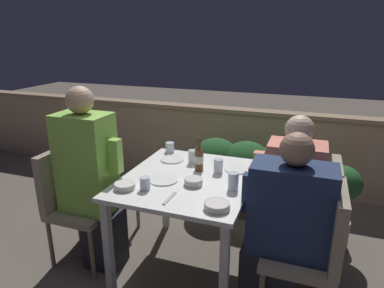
# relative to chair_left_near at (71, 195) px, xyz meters

# --- Properties ---
(ground_plane) EXTENTS (16.00, 16.00, 0.00)m
(ground_plane) POSITION_rel_chair_left_near_xyz_m (0.88, 0.18, -0.54)
(ground_plane) COLOR #665B51
(parapet_wall) EXTENTS (9.00, 0.18, 0.90)m
(parapet_wall) POSITION_rel_chair_left_near_xyz_m (0.88, 1.80, -0.08)
(parapet_wall) COLOR tan
(parapet_wall) RESTS_ON ground_plane
(dining_table) EXTENTS (0.88, 1.01, 0.74)m
(dining_table) POSITION_rel_chair_left_near_xyz_m (0.88, 0.18, 0.11)
(dining_table) COLOR white
(dining_table) RESTS_ON ground_plane
(planter_hedge) EXTENTS (1.10, 0.47, 0.73)m
(planter_hedge) POSITION_rel_chair_left_near_xyz_m (1.10, 1.16, -0.13)
(planter_hedge) COLOR brown
(planter_hedge) RESTS_ON ground_plane
(chair_left_near) EXTENTS (0.43, 0.42, 0.89)m
(chair_left_near) POSITION_rel_chair_left_near_xyz_m (0.00, 0.00, 0.00)
(chair_left_near) COLOR gray
(chair_left_near) RESTS_ON ground_plane
(person_green_blouse) EXTENTS (0.48, 0.26, 1.37)m
(person_green_blouse) POSITION_rel_chair_left_near_xyz_m (0.19, -0.00, 0.16)
(person_green_blouse) COLOR #282833
(person_green_blouse) RESTS_ON ground_plane
(chair_left_far) EXTENTS (0.43, 0.42, 0.89)m
(chair_left_far) POSITION_rel_chair_left_near_xyz_m (-0.03, 0.36, 0.00)
(chair_left_far) COLOR gray
(chair_left_far) RESTS_ON ground_plane
(chair_right_near) EXTENTS (0.43, 0.42, 0.89)m
(chair_right_near) POSITION_rel_chair_left_near_xyz_m (1.75, -0.03, 0.00)
(chair_right_near) COLOR gray
(chair_right_near) RESTS_ON ground_plane
(person_navy_jumper) EXTENTS (0.52, 0.26, 1.19)m
(person_navy_jumper) POSITION_rel_chair_left_near_xyz_m (1.55, -0.03, 0.06)
(person_navy_jumper) COLOR #282833
(person_navy_jumper) RESTS_ON ground_plane
(chair_right_far) EXTENTS (0.43, 0.42, 0.89)m
(chair_right_far) POSITION_rel_chair_left_near_xyz_m (1.75, 0.37, 0.00)
(chair_right_far) COLOR gray
(chair_right_far) RESTS_ON ground_plane
(person_coral_top) EXTENTS (0.47, 0.26, 1.20)m
(person_coral_top) POSITION_rel_chair_left_near_xyz_m (1.55, 0.37, 0.07)
(person_coral_top) COLOR #282833
(person_coral_top) RESTS_ON ground_plane
(beer_bottle) EXTENTS (0.06, 0.06, 0.26)m
(beer_bottle) POSITION_rel_chair_left_near_xyz_m (0.91, 0.32, 0.30)
(beer_bottle) COLOR brown
(beer_bottle) RESTS_ON dining_table
(plate_0) EXTENTS (0.18, 0.18, 0.01)m
(plate_0) POSITION_rel_chair_left_near_xyz_m (1.17, 0.42, 0.21)
(plate_0) COLOR white
(plate_0) RESTS_ON dining_table
(plate_1) EXTENTS (0.20, 0.20, 0.01)m
(plate_1) POSITION_rel_chair_left_near_xyz_m (0.74, 0.07, 0.21)
(plate_1) COLOR white
(plate_1) RESTS_ON dining_table
(plate_2) EXTENTS (0.19, 0.19, 0.01)m
(plate_2) POSITION_rel_chair_left_near_xyz_m (0.64, 0.45, 0.21)
(plate_2) COLOR white
(plate_2) RESTS_ON dining_table
(bowl_0) EXTENTS (0.12, 0.12, 0.05)m
(bowl_0) POSITION_rel_chair_left_near_xyz_m (0.95, 0.07, 0.23)
(bowl_0) COLOR beige
(bowl_0) RESTS_ON dining_table
(bowl_1) EXTENTS (0.13, 0.13, 0.04)m
(bowl_1) POSITION_rel_chair_left_near_xyz_m (0.55, -0.13, 0.23)
(bowl_1) COLOR silver
(bowl_1) RESTS_ON dining_table
(bowl_2) EXTENTS (0.15, 0.15, 0.04)m
(bowl_2) POSITION_rel_chair_left_near_xyz_m (1.19, -0.19, 0.23)
(bowl_2) COLOR beige
(bowl_2) RESTS_ON dining_table
(glass_cup_0) EXTENTS (0.08, 0.08, 0.08)m
(glass_cup_0) POSITION_rel_chair_left_near_xyz_m (0.54, 0.62, 0.25)
(glass_cup_0) COLOR silver
(glass_cup_0) RESTS_ON dining_table
(glass_cup_1) EXTENTS (0.07, 0.07, 0.10)m
(glass_cup_1) POSITION_rel_chair_left_near_xyz_m (1.05, 0.33, 0.26)
(glass_cup_1) COLOR silver
(glass_cup_1) RESTS_ON dining_table
(glass_cup_2) EXTENTS (0.07, 0.07, 0.09)m
(glass_cup_2) POSITION_rel_chair_left_near_xyz_m (0.68, -0.10, 0.25)
(glass_cup_2) COLOR silver
(glass_cup_2) RESTS_ON dining_table
(glass_cup_3) EXTENTS (0.07, 0.07, 0.11)m
(glass_cup_3) POSITION_rel_chair_left_near_xyz_m (0.81, 0.44, 0.26)
(glass_cup_3) COLOR silver
(glass_cup_3) RESTS_ON dining_table
(glass_cup_4) EXTENTS (0.07, 0.07, 0.12)m
(glass_cup_4) POSITION_rel_chair_left_near_xyz_m (1.22, 0.09, 0.26)
(glass_cup_4) COLOR silver
(glass_cup_4) RESTS_ON dining_table
(fork_0) EXTENTS (0.02, 0.17, 0.01)m
(fork_0) POSITION_rel_chair_left_near_xyz_m (0.88, -0.17, 0.21)
(fork_0) COLOR silver
(fork_0) RESTS_ON dining_table
(potted_plant) EXTENTS (0.31, 0.31, 0.71)m
(potted_plant) POSITION_rel_chair_left_near_xyz_m (1.92, 0.85, -0.10)
(potted_plant) COLOR #B2A899
(potted_plant) RESTS_ON ground_plane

